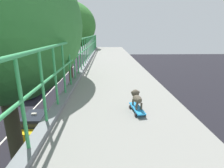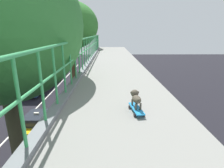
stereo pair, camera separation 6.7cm
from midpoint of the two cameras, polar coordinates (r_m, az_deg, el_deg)
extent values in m
cylinder|color=#3BA15C|center=(1.98, -31.30, -8.19)|extent=(0.04, 31.73, 0.04)
cylinder|color=#3BA15C|center=(2.28, -26.90, -6.05)|extent=(0.04, 0.04, 1.11)
cylinder|color=#3BA15C|center=(2.87, -21.15, -0.95)|extent=(0.04, 0.04, 1.11)
cylinder|color=#3BA15C|center=(3.49, -17.42, 2.37)|extent=(0.04, 0.04, 1.11)
cylinder|color=#3BA15C|center=(4.13, -14.83, 4.67)|extent=(0.04, 0.04, 1.11)
cylinder|color=#3BA15C|center=(4.78, -12.93, 6.35)|extent=(0.04, 0.04, 1.11)
cylinder|color=#3BA15C|center=(5.44, -11.48, 7.61)|extent=(0.04, 0.04, 1.11)
cylinder|color=#3BA15C|center=(6.11, -10.34, 8.59)|extent=(0.04, 0.04, 1.11)
cylinder|color=#3BA15C|center=(6.78, -9.42, 9.38)|extent=(0.04, 0.04, 1.11)
cylinder|color=#3BA15C|center=(7.45, -8.66, 10.03)|extent=(0.04, 0.04, 1.11)
cylinder|color=#3BA15C|center=(8.12, -8.03, 10.57)|extent=(0.04, 0.04, 1.11)
cylinder|color=#3BA15C|center=(8.79, -7.49, 11.02)|extent=(0.04, 0.04, 1.11)
cylinder|color=#3BA15C|center=(9.47, -7.02, 11.41)|extent=(0.04, 0.04, 1.11)
cylinder|color=#3BA15C|center=(10.14, -6.62, 11.75)|extent=(0.04, 0.04, 1.11)
cylinder|color=#3BA15C|center=(10.82, -6.26, 12.04)|extent=(0.04, 0.04, 1.11)
cylinder|color=#3BA15C|center=(11.50, -5.95, 12.30)|extent=(0.04, 0.04, 1.11)
cylinder|color=#3BA15C|center=(12.17, -5.67, 12.53)|extent=(0.04, 0.04, 1.11)
cylinder|color=#3BA15C|center=(12.85, -5.42, 12.74)|extent=(0.04, 0.04, 1.11)
cylinder|color=#3BA15C|center=(13.53, -5.20, 12.92)|extent=(0.04, 0.04, 1.11)
cylinder|color=#3BA15C|center=(14.21, -4.99, 13.09)|extent=(0.04, 0.04, 1.11)
cylinder|color=#3BA15C|center=(14.89, -4.81, 13.24)|extent=(0.04, 0.04, 1.11)
cylinder|color=#3BA15C|center=(15.57, -4.64, 13.38)|extent=(0.04, 0.04, 1.11)
cylinder|color=#3BA15C|center=(16.25, -4.48, 13.50)|extent=(0.04, 0.04, 1.11)
cylinder|color=#3BA15C|center=(16.93, -4.34, 13.62)|extent=(0.04, 0.04, 1.11)
cube|color=yellow|center=(15.05, -22.23, -11.86)|extent=(1.82, 4.03, 0.75)
cube|color=#1E232B|center=(14.49, -22.98, -10.07)|extent=(1.53, 1.99, 0.61)
cube|color=silver|center=(14.33, -23.15, -8.72)|extent=(0.36, 0.16, 0.12)
cylinder|color=black|center=(15.93, -17.56, -10.71)|extent=(0.20, 0.64, 0.64)
cylinder|color=black|center=(16.51, -23.45, -10.36)|extent=(0.20, 0.64, 0.64)
cylinder|color=black|center=(13.85, -20.53, -15.37)|extent=(0.20, 0.64, 0.64)
cylinder|color=black|center=(14.51, -27.24, -14.68)|extent=(0.20, 0.64, 0.64)
cube|color=navy|center=(26.14, -22.11, 2.88)|extent=(2.53, 10.03, 3.07)
cube|color=black|center=(26.03, -22.23, 4.03)|extent=(2.55, 9.22, 0.70)
cylinder|color=black|center=(29.28, -17.22, 2.02)|extent=(0.28, 0.96, 0.96)
cylinder|color=black|center=(30.05, -21.67, 1.95)|extent=(0.28, 0.96, 0.96)
cylinder|color=black|center=(23.56, -21.34, -1.79)|extent=(0.28, 0.96, 0.96)
cylinder|color=black|center=(24.52, -26.66, -1.74)|extent=(0.28, 0.96, 0.96)
cylinder|color=#49442F|center=(7.50, -27.36, -20.26)|extent=(0.46, 0.46, 6.23)
cylinder|color=#4F3B26|center=(17.38, -12.28, 2.45)|extent=(0.38, 0.38, 6.60)
ellipsoid|color=#35792F|center=(16.91, -13.27, 17.98)|extent=(4.98, 4.98, 4.19)
cube|color=#218ED7|center=(3.35, 8.46, -7.85)|extent=(0.23, 0.58, 0.02)
cylinder|color=black|center=(3.55, 8.87, -7.22)|extent=(0.03, 0.07, 0.07)
cylinder|color=black|center=(3.50, 6.17, -7.45)|extent=(0.03, 0.07, 0.07)
cylinder|color=black|center=(3.24, 10.88, -9.73)|extent=(0.03, 0.07, 0.07)
cylinder|color=black|center=(3.18, 7.92, -10.03)|extent=(0.03, 0.07, 0.07)
cylinder|color=#50473A|center=(3.45, 8.60, -5.74)|extent=(0.04, 0.04, 0.12)
cylinder|color=#50473A|center=(3.43, 7.14, -5.85)|extent=(0.04, 0.04, 0.12)
cylinder|color=#50473A|center=(3.26, 9.80, -7.19)|extent=(0.04, 0.04, 0.12)
cylinder|color=#50473A|center=(3.23, 8.26, -7.32)|extent=(0.04, 0.04, 0.12)
ellipsoid|color=#50473A|center=(3.30, 8.51, -4.86)|extent=(0.19, 0.32, 0.14)
sphere|color=#50473A|center=(3.39, 7.91, -3.03)|extent=(0.15, 0.15, 0.15)
ellipsoid|color=brown|center=(3.46, 7.59, -2.85)|extent=(0.06, 0.07, 0.04)
sphere|color=#50473A|center=(3.40, 8.81, -2.68)|extent=(0.06, 0.06, 0.06)
sphere|color=#50473A|center=(3.37, 7.03, -2.79)|extent=(0.06, 0.06, 0.06)
sphere|color=#50473A|center=(3.15, 9.40, -5.16)|extent=(0.07, 0.07, 0.07)
camera|label=1|loc=(0.03, -89.53, 0.14)|focal=28.25mm
camera|label=2|loc=(0.03, 90.47, -0.14)|focal=28.25mm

